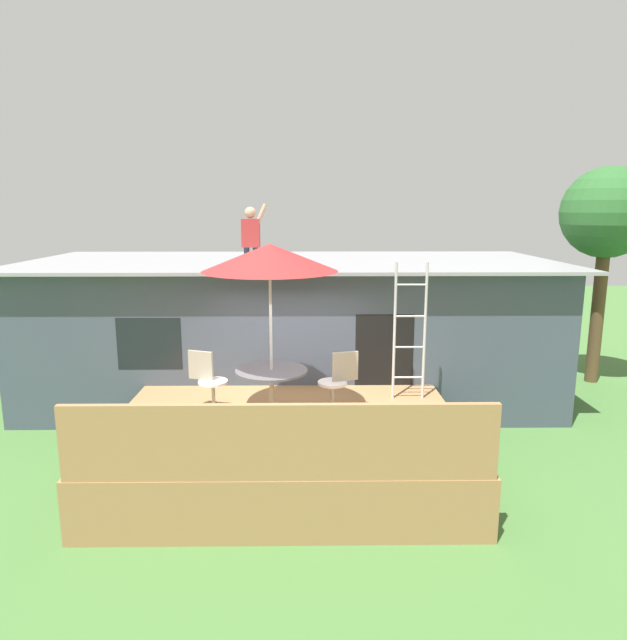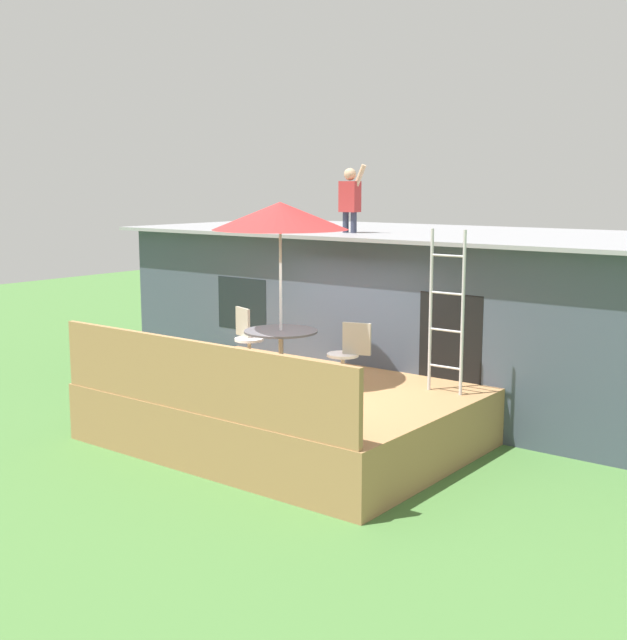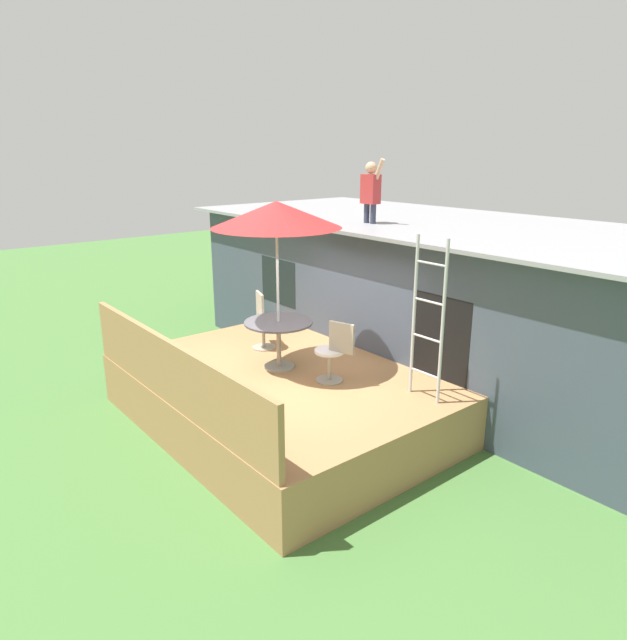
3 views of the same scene
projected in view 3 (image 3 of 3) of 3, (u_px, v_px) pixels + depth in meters
The scene contains 10 objects.
ground_plane at pixel (286, 419), 8.86m from camera, with size 40.00×40.00×0.00m, color #477538.
house at pixel (439, 296), 10.63m from camera, with size 10.50×4.50×2.79m.
deck at pixel (286, 396), 8.74m from camera, with size 5.00×3.79×0.80m, color #A87A4C.
deck_railing at pixel (171, 373), 7.38m from camera, with size 4.90×0.08×0.90m, color #A87A4C.
patio_table at pixel (279, 331), 8.63m from camera, with size 1.04×1.04×0.74m.
patio_umbrella at pixel (276, 215), 8.12m from camera, with size 1.90×1.90×2.54m.
step_ladder at pixel (428, 320), 7.43m from camera, with size 0.52×0.04×2.20m.
person_figure at pixel (371, 188), 9.83m from camera, with size 0.47×0.20×1.11m.
patio_chair_left at pixel (262, 321), 9.60m from camera, with size 0.60×0.44×0.92m.
patio_chair_right at pixel (334, 352), 8.12m from camera, with size 0.61×0.44×0.92m.
Camera 3 is at (6.50, -4.74, 4.04)m, focal length 31.85 mm.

